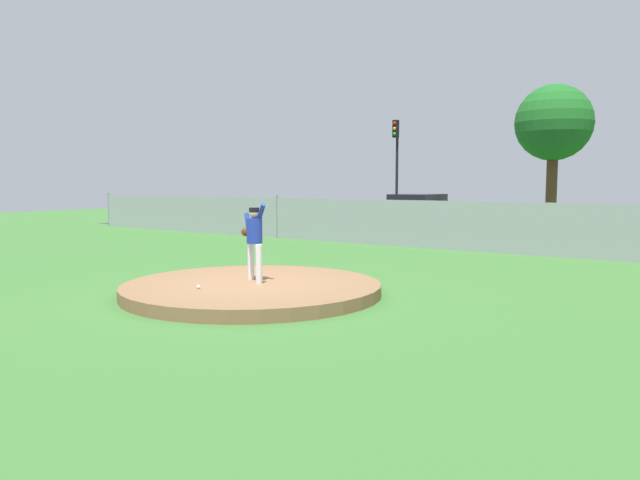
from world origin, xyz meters
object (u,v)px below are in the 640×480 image
baseball (198,287)px  traffic_light_near (396,155)px  traffic_cone_orange (504,233)px  parked_car_navy (418,216)px  pitcher_youth (254,236)px

baseball → traffic_light_near: traffic_light_near is taller
traffic_light_near → traffic_cone_orange: bearing=-28.6°
traffic_cone_orange → baseball: bearing=-91.4°
traffic_cone_orange → parked_car_navy: bearing=-167.8°
baseball → traffic_cone_orange: bearing=88.6°
traffic_cone_orange → traffic_light_near: bearing=151.4°
traffic_cone_orange → pitcher_youth: bearing=-90.4°
parked_car_navy → traffic_cone_orange: parked_car_navy is taller
parked_car_navy → traffic_light_near: size_ratio=0.85×
pitcher_youth → parked_car_navy: size_ratio=0.34×
baseball → traffic_light_near: bearing=108.6°
pitcher_youth → baseball: pitcher_youth is taller
parked_car_navy → traffic_light_near: traffic_light_near is taller
pitcher_youth → traffic_cone_orange: size_ratio=2.95×
parked_car_navy → traffic_light_near: (-3.64, 4.68, 2.90)m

